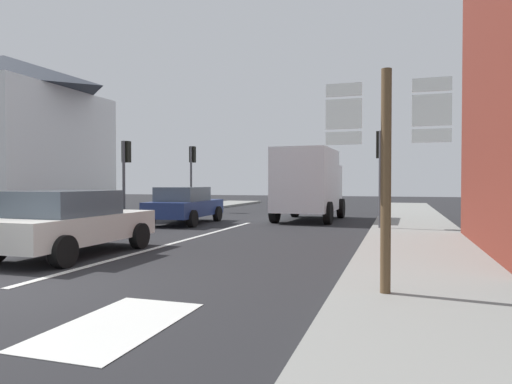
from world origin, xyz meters
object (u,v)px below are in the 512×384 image
at_px(sedan_far, 185,205).
at_px(route_sign_post, 386,164).
at_px(sedan_near, 71,222).
at_px(delivery_truck, 309,183).
at_px(traffic_light_far_left, 192,163).
at_px(traffic_light_near_right, 381,157).
at_px(traffic_light_near_left, 126,162).

height_order(sedan_far, route_sign_post, route_sign_post).
relative_size(sedan_near, sedan_far, 0.98).
xyz_separation_m(delivery_truck, traffic_light_far_left, (-7.35, 3.79, 1.07)).
bearing_deg(traffic_light_near_right, traffic_light_far_left, 144.92).
bearing_deg(sedan_near, delivery_truck, 72.95).
xyz_separation_m(delivery_truck, traffic_light_near_left, (-7.35, -2.69, 0.87)).
bearing_deg(sedan_near, traffic_light_near_left, 116.02).
bearing_deg(delivery_truck, traffic_light_near_right, -48.76).
relative_size(sedan_near, route_sign_post, 1.31).
relative_size(route_sign_post, traffic_light_far_left, 0.87).
bearing_deg(sedan_near, traffic_light_near_right, 48.58).
distance_m(sedan_far, route_sign_post, 12.85).
xyz_separation_m(sedan_near, traffic_light_far_left, (-4.01, 14.69, 1.96)).
xyz_separation_m(delivery_truck, route_sign_post, (3.54, -12.94, 0.26)).
height_order(delivery_truck, route_sign_post, route_sign_post).
relative_size(delivery_truck, traffic_light_near_left, 1.48).
relative_size(delivery_truck, traffic_light_far_left, 1.38).
bearing_deg(sedan_near, route_sign_post, -16.49).
bearing_deg(traffic_light_far_left, delivery_truck, -27.29).
distance_m(sedan_near, delivery_truck, 11.43).
bearing_deg(route_sign_post, traffic_light_near_right, 92.54).
bearing_deg(traffic_light_near_right, route_sign_post, -87.46).
distance_m(sedan_near, sedan_far, 8.03).
relative_size(sedan_near, delivery_truck, 0.83).
distance_m(delivery_truck, traffic_light_near_left, 7.87).
distance_m(sedan_near, route_sign_post, 7.27).
bearing_deg(traffic_light_near_right, delivery_truck, 131.24).
height_order(sedan_near, traffic_light_near_right, traffic_light_near_right).
xyz_separation_m(sedan_far, traffic_light_near_right, (7.59, -0.62, 1.74)).
bearing_deg(traffic_light_far_left, traffic_light_near_left, -90.00).
distance_m(delivery_truck, traffic_light_near_right, 4.82).
bearing_deg(traffic_light_near_right, sedan_near, -131.42).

